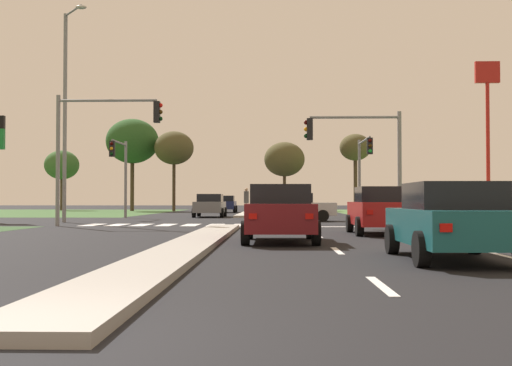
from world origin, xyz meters
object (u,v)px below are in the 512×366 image
at_px(car_grey_sixth, 210,205).
at_px(street_lamp_second, 66,106).
at_px(traffic_signal_far_right, 363,162).
at_px(pedestrian_at_median, 246,198).
at_px(treeline_second, 132,141).
at_px(car_silver_near, 297,207).
at_px(treeline_fourth, 284,159).
at_px(treeline_near, 62,165).
at_px(car_teal_third, 451,220).
at_px(treeline_third, 174,148).
at_px(treeline_fifth, 355,148).
at_px(car_red_fifth, 382,210).
at_px(car_maroon_fourth, 280,213).
at_px(traffic_signal_near_right, 363,147).
at_px(traffic_signal_far_left, 120,164).
at_px(car_navy_second, 226,204).
at_px(fastfood_pole_sign, 487,103).

relative_size(car_grey_sixth, street_lamp_second, 0.42).
height_order(traffic_signal_far_right, pedestrian_at_median, traffic_signal_far_right).
height_order(traffic_signal_far_right, treeline_second, treeline_second).
distance_m(street_lamp_second, treeline_second, 34.62).
relative_size(car_silver_near, treeline_fourth, 0.58).
distance_m(treeline_near, treeline_fourth, 25.06).
bearing_deg(treeline_second, car_grey_sixth, -65.90).
distance_m(car_teal_third, treeline_third, 55.18).
bearing_deg(treeline_second, treeline_fifth, 7.71).
height_order(street_lamp_second, treeline_near, street_lamp_second).
height_order(car_red_fifth, treeline_third, treeline_third).
relative_size(car_maroon_fourth, traffic_signal_far_right, 0.86).
xyz_separation_m(traffic_signal_far_right, pedestrian_at_median, (-7.43, 4.54, -2.24)).
bearing_deg(car_maroon_fourth, treeline_fourth, 88.86).
relative_size(traffic_signal_near_right, treeline_second, 0.52).
bearing_deg(car_grey_sixth, street_lamp_second, 58.85).
height_order(car_silver_near, car_grey_sixth, car_grey_sixth).
bearing_deg(treeline_second, car_teal_third, -71.46).
distance_m(pedestrian_at_median, treeline_fifth, 29.00).
distance_m(car_maroon_fourth, traffic_signal_near_right, 11.48).
bearing_deg(car_maroon_fourth, treeline_third, 102.27).
bearing_deg(street_lamp_second, traffic_signal_far_right, 22.42).
bearing_deg(traffic_signal_near_right, traffic_signal_far_left, 139.16).
height_order(car_red_fifth, traffic_signal_far_right, traffic_signal_far_right).
bearing_deg(traffic_signal_near_right, treeline_fourth, 93.95).
bearing_deg(traffic_signal_far_right, car_red_fifth, -95.99).
height_order(car_red_fifth, traffic_signal_far_left, traffic_signal_far_left).
distance_m(car_navy_second, traffic_signal_far_right, 21.95).
height_order(car_silver_near, car_navy_second, car_navy_second).
bearing_deg(treeline_fifth, treeline_fourth, -164.08).
bearing_deg(treeline_near, treeline_third, -22.11).
distance_m(traffic_signal_near_right, pedestrian_at_median, 17.06).
height_order(car_navy_second, traffic_signal_far_right, traffic_signal_far_right).
height_order(traffic_signal_near_right, fastfood_pole_sign, fastfood_pole_sign).
height_order(car_silver_near, car_red_fifth, car_red_fifth).
height_order(car_navy_second, car_maroon_fourth, car_maroon_fourth).
height_order(traffic_signal_near_right, treeline_near, treeline_near).
xyz_separation_m(pedestrian_at_median, treeline_fifth, (10.88, 26.30, 5.55)).
bearing_deg(pedestrian_at_median, traffic_signal_far_left, 50.54).
relative_size(car_teal_third, treeline_fourth, 0.60).
xyz_separation_m(car_maroon_fourth, treeline_fourth, (1.01, 50.47, 4.67)).
distance_m(car_teal_third, treeline_near, 64.75).
xyz_separation_m(traffic_signal_far_left, pedestrian_at_median, (7.77, 4.14, -2.15)).
distance_m(car_silver_near, car_navy_second, 24.38).
relative_size(car_maroon_fourth, treeline_second, 0.45).
bearing_deg(pedestrian_at_median, car_red_fifth, 126.57).
distance_m(car_silver_near, treeline_second, 36.40).
relative_size(car_teal_third, car_maroon_fourth, 1.01).
xyz_separation_m(treeline_near, treeline_second, (8.81, -3.88, 2.28)).
bearing_deg(traffic_signal_far_left, treeline_near, 114.35).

